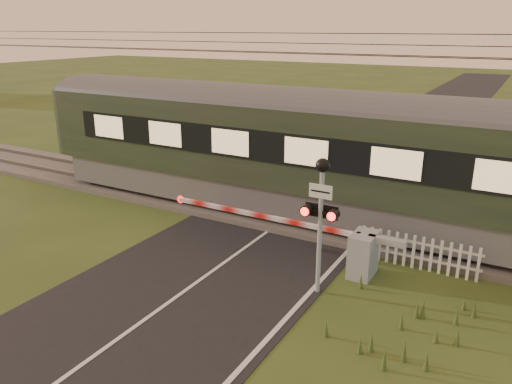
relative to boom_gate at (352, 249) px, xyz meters
The scene contains 7 objects.
ground 4.83m from the boom_gate, 132.69° to the right, with size 160.00×160.00×0.00m, color #314319.
road 4.98m from the boom_gate, 130.71° to the right, with size 6.00×140.00×0.03m.
track_bed 4.45m from the boom_gate, 137.32° to the left, with size 140.00×3.40×0.39m.
overhead_wires 6.71m from the boom_gate, 137.32° to the left, with size 120.00×0.62×0.62m.
boom_gate is the anchor object (origin of this frame).
crossing_signal 2.24m from the boom_gate, 104.23° to the right, with size 0.88×0.36×3.44m.
picket_fence 1.87m from the boom_gate, 35.93° to the left, with size 3.28×0.08×0.96m.
Camera 1 is at (6.98, -8.25, 6.29)m, focal length 35.00 mm.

